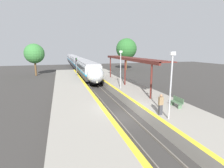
# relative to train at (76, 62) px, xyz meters

# --- Properties ---
(ground_plane) EXTENTS (120.00, 120.00, 0.00)m
(ground_plane) POSITION_rel_train_xyz_m (0.00, -44.55, -2.12)
(ground_plane) COLOR #383533
(rail_left) EXTENTS (0.08, 90.00, 0.15)m
(rail_left) POSITION_rel_train_xyz_m (-0.72, -44.55, -2.04)
(rail_left) COLOR slate
(rail_left) RESTS_ON ground_plane
(rail_right) EXTENTS (0.08, 90.00, 0.15)m
(rail_right) POSITION_rel_train_xyz_m (0.72, -44.55, -2.04)
(rail_right) COLOR slate
(rail_right) RESTS_ON ground_plane
(train) EXTENTS (2.80, 67.48, 3.70)m
(train) POSITION_rel_train_xyz_m (0.00, 0.00, 0.00)
(train) COLOR black
(train) RESTS_ON ground_plane
(platform_right) EXTENTS (4.82, 64.00, 0.95)m
(platform_right) POSITION_rel_train_xyz_m (3.96, -44.55, -1.65)
(platform_right) COLOR gray
(platform_right) RESTS_ON ground_plane
(platform_left) EXTENTS (4.61, 64.00, 0.95)m
(platform_left) POSITION_rel_train_xyz_m (-3.86, -44.55, -1.65)
(platform_left) COLOR gray
(platform_left) RESTS_ON ground_plane
(platform_bench) EXTENTS (0.44, 1.43, 0.89)m
(platform_bench) POSITION_rel_train_xyz_m (4.75, -45.84, -0.72)
(platform_bench) COLOR #4C6B4C
(platform_bench) RESTS_ON platform_right
(person_waiting) EXTENTS (0.36, 0.22, 1.69)m
(person_waiting) POSITION_rel_train_xyz_m (2.22, -47.14, -0.30)
(person_waiting) COLOR #333338
(person_waiting) RESTS_ON platform_right
(railway_signal) EXTENTS (0.28, 0.28, 4.44)m
(railway_signal) POSITION_rel_train_xyz_m (-2.07, -23.57, 0.59)
(railway_signal) COLOR #59595E
(railway_signal) RESTS_ON ground_plane
(lamppost_near) EXTENTS (0.36, 0.20, 4.97)m
(lamppost_near) POSITION_rel_train_xyz_m (2.38, -48.05, 1.69)
(lamppost_near) COLOR #9E9EA3
(lamppost_near) RESTS_ON platform_right
(lamppost_mid) EXTENTS (0.36, 0.20, 4.97)m
(lamppost_mid) POSITION_rel_train_xyz_m (2.38, -37.13, 1.69)
(lamppost_mid) COLOR #9E9EA3
(lamppost_mid) RESTS_ON platform_right
(station_canopy) EXTENTS (2.02, 18.26, 3.97)m
(station_canopy) POSITION_rel_train_xyz_m (4.37, -35.10, 2.54)
(station_canopy) COLOR #511E19
(station_canopy) RESTS_ON platform_right
(background_tree_left) EXTENTS (4.51, 4.51, 7.40)m
(background_tree_left) POSITION_rel_train_xyz_m (-10.72, -14.37, 3.00)
(background_tree_left) COLOR brown
(background_tree_left) RESTS_ON ground_plane
(background_tree_right) EXTENTS (6.10, 6.10, 9.31)m
(background_tree_right) POSITION_rel_train_xyz_m (13.96, -9.41, 4.13)
(background_tree_right) COLOR brown
(background_tree_right) RESTS_ON ground_plane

